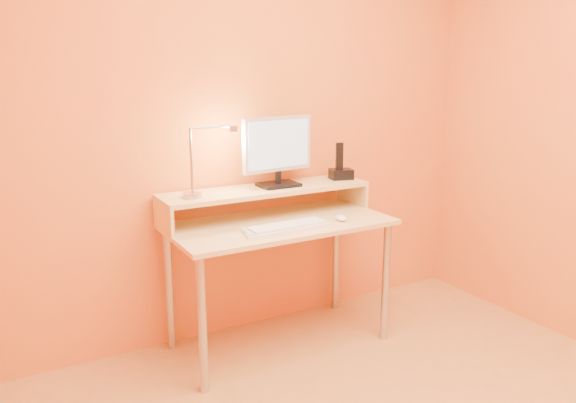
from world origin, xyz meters
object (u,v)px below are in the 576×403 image
remote_control (249,234)px  phone_dock (341,174)px  keyboard (288,228)px  monitor_panel (277,144)px  mouse (341,218)px  lamp_base (193,195)px

remote_control → phone_dock: bearing=35.1°
keyboard → monitor_panel: bearing=68.1°
keyboard → mouse: (0.34, 0.02, 0.00)m
keyboard → mouse: mouse is taller
monitor_panel → lamp_base: 0.57m
lamp_base → keyboard: bearing=-35.5°
monitor_panel → remote_control: (-0.33, -0.31, -0.39)m
phone_dock → mouse: phone_dock is taller
lamp_base → keyboard: size_ratio=0.23×
monitor_panel → keyboard: monitor_panel is taller
keyboard → remote_control: size_ratio=2.66×
monitor_panel → remote_control: monitor_panel is taller
phone_dock → remote_control: (-0.76, -0.30, -0.18)m
keyboard → phone_dock: bearing=28.1°
phone_dock → keyboard: phone_dock is taller
lamp_base → mouse: size_ratio=1.07×
phone_dock → remote_control: bearing=-143.0°
monitor_panel → phone_dock: (0.43, -0.01, -0.21)m
mouse → remote_control: (-0.56, -0.00, -0.01)m
remote_control → monitor_panel: bearing=56.7°
lamp_base → phone_dock: (0.95, 0.03, 0.02)m
lamp_base → remote_control: bearing=-55.4°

